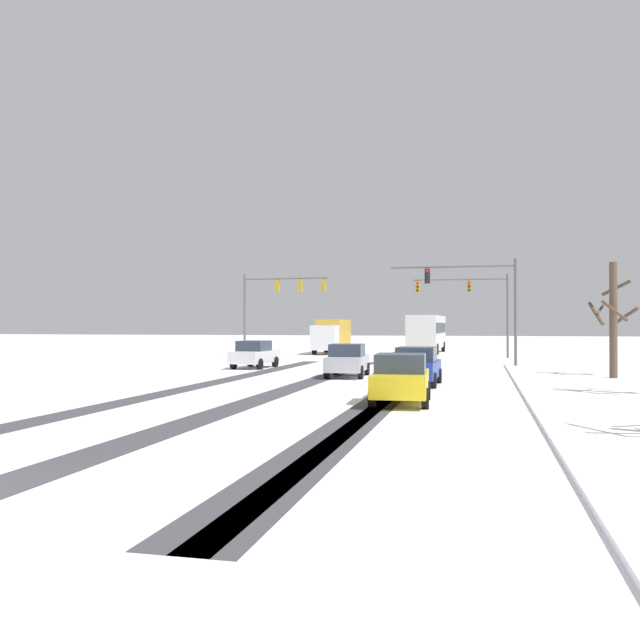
# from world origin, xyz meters

# --- Properties ---
(wheel_track_left_lane) EXTENTS (1.14, 38.86, 0.01)m
(wheel_track_left_lane) POSITION_xyz_m (-3.51, 17.66, 0.00)
(wheel_track_left_lane) COLOR #424247
(wheel_track_left_lane) RESTS_ON ground
(wheel_track_right_lane) EXTENTS (0.83, 38.86, 0.01)m
(wheel_track_right_lane) POSITION_xyz_m (4.94, 17.66, 0.00)
(wheel_track_right_lane) COLOR #424247
(wheel_track_right_lane) RESTS_ON ground
(wheel_track_center) EXTENTS (1.16, 38.86, 0.01)m
(wheel_track_center) POSITION_xyz_m (0.54, 17.66, 0.00)
(wheel_track_center) COLOR #424247
(wheel_track_center) RESTS_ON ground
(wheel_track_oncoming) EXTENTS (1.02, 38.86, 0.01)m
(wheel_track_oncoming) POSITION_xyz_m (4.54, 17.66, 0.00)
(wheel_track_oncoming) COLOR #424247
(wheel_track_oncoming) RESTS_ON ground
(sidewalk_kerb_right) EXTENTS (4.00, 38.86, 0.12)m
(sidewalk_kerb_right) POSITION_xyz_m (11.39, 15.90, 0.06)
(sidewalk_kerb_right) COLOR white
(sidewalk_kerb_right) RESTS_ON ground
(traffic_signal_near_right) EXTENTS (7.55, 0.44, 6.50)m
(traffic_signal_near_right) POSITION_xyz_m (7.83, 33.28, 4.52)
(traffic_signal_near_right) COLOR #56565B
(traffic_signal_near_right) RESTS_ON ground
(traffic_signal_far_right) EXTENTS (7.31, 0.61, 6.50)m
(traffic_signal_far_right) POSITION_xyz_m (7.43, 45.22, 4.70)
(traffic_signal_far_right) COLOR #56565B
(traffic_signal_far_right) RESTS_ON ground
(traffic_signal_far_left) EXTENTS (6.84, 0.62, 6.50)m
(traffic_signal_far_left) POSITION_xyz_m (-7.26, 41.18, 4.82)
(traffic_signal_far_left) COLOR #56565B
(traffic_signal_far_left) RESTS_ON ground
(car_white_lead) EXTENTS (2.02, 4.19, 1.62)m
(car_white_lead) POSITION_xyz_m (-5.05, 29.29, 0.82)
(car_white_lead) COLOR silver
(car_white_lead) RESTS_ON ground
(car_silver_second) EXTENTS (1.98, 4.17, 1.62)m
(car_silver_second) POSITION_xyz_m (1.58, 23.88, 0.82)
(car_silver_second) COLOR #B7BABF
(car_silver_second) RESTS_ON ground
(car_blue_third) EXTENTS (1.91, 4.14, 1.62)m
(car_blue_third) POSITION_xyz_m (5.31, 20.07, 0.82)
(car_blue_third) COLOR #233899
(car_blue_third) RESTS_ON ground
(car_yellow_cab_fourth) EXTENTS (2.00, 4.18, 1.62)m
(car_yellow_cab_fourth) POSITION_xyz_m (5.42, 13.24, 0.82)
(car_yellow_cab_fourth) COLOR yellow
(car_yellow_cab_fourth) RESTS_ON ground
(bus_oncoming) EXTENTS (2.88, 11.06, 3.38)m
(bus_oncoming) POSITION_xyz_m (3.23, 53.27, 1.99)
(bus_oncoming) COLOR silver
(bus_oncoming) RESTS_ON ground
(box_truck_delivery) EXTENTS (2.34, 7.42, 3.02)m
(box_truck_delivery) POSITION_xyz_m (-4.91, 49.91, 1.63)
(box_truck_delivery) COLOR silver
(box_truck_delivery) RESTS_ON ground
(bare_tree_sidewalk_far) EXTENTS (2.23, 2.19, 5.57)m
(bare_tree_sidewalk_far) POSITION_xyz_m (14.13, 26.18, 2.92)
(bare_tree_sidewalk_far) COLOR brown
(bare_tree_sidewalk_far) RESTS_ON ground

